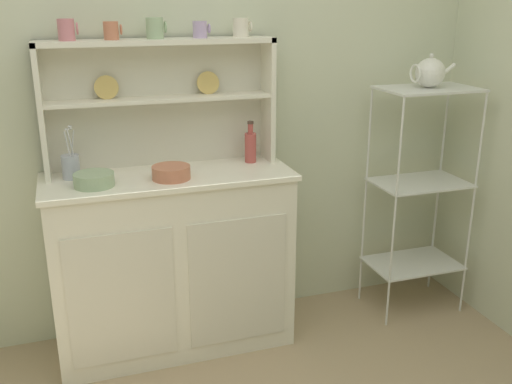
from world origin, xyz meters
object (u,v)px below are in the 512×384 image
object	(u,v)px
hutch_cabinet	(173,260)
jam_bottle	(250,146)
bakers_rack	(420,179)
cup_rose_0	(67,30)
hutch_shelf_unit	(159,92)
bowl_mixing_large	(94,180)
porcelain_teapot	(430,73)
utensil_jar	(71,166)

from	to	relation	value
hutch_cabinet	jam_bottle	size ratio (longest dim) A/B	5.61
bakers_rack	cup_rose_0	world-z (taller)	cup_rose_0
hutch_shelf_unit	cup_rose_0	world-z (taller)	cup_rose_0
hutch_shelf_unit	jam_bottle	bearing A→B (deg)	-10.09
hutch_cabinet	bakers_rack	size ratio (longest dim) A/B	0.93
hutch_cabinet	jam_bottle	world-z (taller)	jam_bottle
bakers_rack	bowl_mixing_large	bearing A→B (deg)	-178.96
jam_bottle	porcelain_teapot	xyz separation A→B (m)	(0.92, -0.13, 0.34)
bowl_mixing_large	jam_bottle	bearing A→B (deg)	11.66
hutch_shelf_unit	bakers_rack	size ratio (longest dim) A/B	0.87
hutch_shelf_unit	bowl_mixing_large	bearing A→B (deg)	-145.27
jam_bottle	utensil_jar	bearing A→B (deg)	-179.42
cup_rose_0	jam_bottle	bearing A→B (deg)	-2.51
cup_rose_0	utensil_jar	distance (m)	0.60
bowl_mixing_large	jam_bottle	size ratio (longest dim) A/B	0.85
hutch_cabinet	jam_bottle	distance (m)	0.69
hutch_shelf_unit	porcelain_teapot	world-z (taller)	hutch_shelf_unit
bowl_mixing_large	bakers_rack	bearing A→B (deg)	1.04
utensil_jar	porcelain_teapot	distance (m)	1.83
hutch_shelf_unit	porcelain_teapot	bearing A→B (deg)	-8.64
hutch_cabinet	utensil_jar	distance (m)	0.67
hutch_shelf_unit	bakers_rack	distance (m)	1.46
cup_rose_0	bakers_rack	bearing A→B (deg)	-5.39
hutch_cabinet	porcelain_teapot	world-z (taller)	porcelain_teapot
jam_bottle	porcelain_teapot	world-z (taller)	porcelain_teapot
bowl_mixing_large	jam_bottle	distance (m)	0.79
hutch_shelf_unit	utensil_jar	distance (m)	0.53
bowl_mixing_large	porcelain_teapot	size ratio (longest dim) A/B	0.73
hutch_shelf_unit	bowl_mixing_large	distance (m)	0.53
bakers_rack	cup_rose_0	distance (m)	1.92
cup_rose_0	jam_bottle	world-z (taller)	cup_rose_0
utensil_jar	porcelain_teapot	size ratio (longest dim) A/B	1.04
hutch_cabinet	jam_bottle	xyz separation A→B (m)	(0.43, 0.09, 0.52)
bakers_rack	cup_rose_0	size ratio (longest dim) A/B	13.61
jam_bottle	cup_rose_0	bearing A→B (deg)	177.49
hutch_cabinet	cup_rose_0	xyz separation A→B (m)	(-0.39, 0.12, 1.10)
porcelain_teapot	hutch_shelf_unit	bearing A→B (deg)	171.36
jam_bottle	utensil_jar	size ratio (longest dim) A/B	0.83
cup_rose_0	jam_bottle	xyz separation A→B (m)	(0.82, -0.04, -0.57)
bakers_rack	porcelain_teapot	xyz separation A→B (m)	(-0.00, 0.00, 0.57)
hutch_cabinet	bakers_rack	xyz separation A→B (m)	(1.35, -0.04, 0.30)
bakers_rack	utensil_jar	bearing A→B (deg)	176.16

